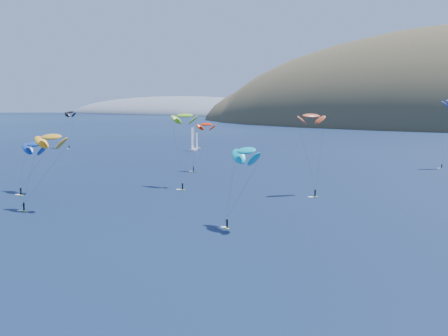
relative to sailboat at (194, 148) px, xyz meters
The scene contains 9 objects.
headland 658.01m from the sailboat, 123.70° to the left, with size 460.00×250.00×60.00m.
sailboat is the anchor object (origin of this frame).
kitesurfer_1 81.94m from the sailboat, 53.15° to the right, with size 7.06×7.43×17.70m.
kitesurfer_2 155.65m from the sailboat, 68.07° to the right, with size 8.89×8.68×18.65m.
kitesurfer_3 117.22m from the sailboat, 57.44° to the right, with size 9.94×10.92×22.10m.
kitesurfer_5 174.19m from the sailboat, 52.82° to the right, with size 9.86×8.99×17.29m.
kitesurfer_9 137.26m from the sailboat, 43.24° to the right, with size 8.01×9.96×22.33m.
kitesurfer_10 133.20m from the sailboat, 74.70° to the right, with size 9.93×10.31×15.24m.
kitesurfer_12 65.02m from the sailboat, 161.90° to the right, with size 8.64×8.04×19.77m.
Camera 1 is at (82.94, -40.53, 25.08)m, focal length 50.00 mm.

